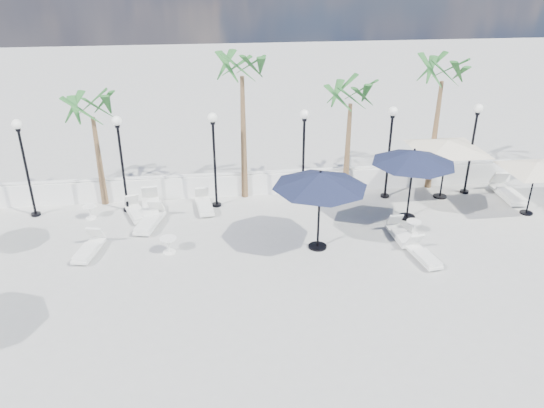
{
  "coord_description": "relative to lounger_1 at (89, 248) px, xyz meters",
  "views": [
    {
      "loc": [
        -0.19,
        -12.93,
        9.16
      ],
      "look_at": [
        1.84,
        3.22,
        1.5
      ],
      "focal_mm": 35.0,
      "sensor_mm": 36.0,
      "label": 1
    }
  ],
  "objects": [
    {
      "name": "ground",
      "position": [
        4.39,
        -3.21,
        -0.22
      ],
      "size": [
        100.0,
        100.0,
        0.0
      ],
      "primitive_type": "plane",
      "color": "#ADADA8",
      "rests_on": "ground"
    },
    {
      "name": "balustrade",
      "position": [
        4.39,
        4.29,
        0.25
      ],
      "size": [
        26.0,
        0.3,
        1.01
      ],
      "color": "white",
      "rests_on": "ground"
    },
    {
      "name": "lamppost_1",
      "position": [
        -2.61,
        3.29,
        2.28
      ],
      "size": [
        0.36,
        0.36,
        3.84
      ],
      "color": "black",
      "rests_on": "ground"
    },
    {
      "name": "lamppost_2",
      "position": [
        0.89,
        3.29,
        2.28
      ],
      "size": [
        0.36,
        0.36,
        3.84
      ],
      "color": "black",
      "rests_on": "ground"
    },
    {
      "name": "lamppost_3",
      "position": [
        4.39,
        3.29,
        2.28
      ],
      "size": [
        0.36,
        0.36,
        3.84
      ],
      "color": "black",
      "rests_on": "ground"
    },
    {
      "name": "lamppost_4",
      "position": [
        7.89,
        3.29,
        2.28
      ],
      "size": [
        0.36,
        0.36,
        3.84
      ],
      "color": "black",
      "rests_on": "ground"
    },
    {
      "name": "lamppost_5",
      "position": [
        11.39,
        3.29,
        2.28
      ],
      "size": [
        0.36,
        0.36,
        3.84
      ],
      "color": "black",
      "rests_on": "ground"
    },
    {
      "name": "lamppost_6",
      "position": [
        14.89,
        3.29,
        2.28
      ],
      "size": [
        0.36,
        0.36,
        3.84
      ],
      "color": "black",
      "rests_on": "ground"
    },
    {
      "name": "palm_1",
      "position": [
        -0.11,
        4.09,
        3.54
      ],
      "size": [
        2.6,
        2.6,
        4.7
      ],
      "color": "brown",
      "rests_on": "ground"
    },
    {
      "name": "palm_2",
      "position": [
        5.59,
        4.09,
        4.9
      ],
      "size": [
        2.6,
        2.6,
        6.1
      ],
      "color": "brown",
      "rests_on": "ground"
    },
    {
      "name": "palm_3",
      "position": [
        9.89,
        4.09,
        3.73
      ],
      "size": [
        2.6,
        2.6,
        4.9
      ],
      "color": "brown",
      "rests_on": "ground"
    },
    {
      "name": "palm_4",
      "position": [
        13.59,
        4.09,
        4.51
      ],
      "size": [
        2.6,
        2.6,
        5.7
      ],
      "color": "brown",
      "rests_on": "ground"
    },
    {
      "name": "lounger_1",
      "position": [
        0.0,
        0.0,
        0.0
      ],
      "size": [
        0.92,
        1.79,
        0.64
      ],
      "rotation": [
        0.0,
        0.0,
        -0.22
      ],
      "color": "silver",
      "rests_on": "ground"
    },
    {
      "name": "lounger_2",
      "position": [
        1.8,
        3.01,
        0.04
      ],
      "size": [
        0.83,
        2.07,
        0.76
      ],
      "rotation": [
        0.0,
        0.0,
        0.09
      ],
      "color": "silver",
      "rests_on": "ground"
    },
    {
      "name": "lounger_3",
      "position": [
        1.28,
        2.69,
        -0.0
      ],
      "size": [
        1.08,
        1.78,
        0.63
      ],
      "rotation": [
        0.0,
        0.0,
        0.34
      ],
      "color": "silver",
      "rests_on": "ground"
    },
    {
      "name": "lounger_4",
      "position": [
        1.87,
        1.8,
        0.02
      ],
      "size": [
        1.09,
        1.98,
        0.71
      ],
      "rotation": [
        0.0,
        0.0,
        -0.27
      ],
      "color": "silver",
      "rests_on": "ground"
    },
    {
      "name": "lounger_5",
      "position": [
        3.89,
        3.01,
        0.0
      ],
      "size": [
        0.77,
        1.79,
        0.65
      ],
      "rotation": [
        0.0,
        0.0,
        0.12
      ],
      "color": "silver",
      "rests_on": "ground"
    },
    {
      "name": "lounger_6",
      "position": [
        11.05,
        -1.78,
        -0.01
      ],
      "size": [
        0.76,
        1.69,
        0.61
      ],
      "rotation": [
        0.0,
        0.0,
        0.15
      ],
      "color": "silver",
      "rests_on": "ground"
    },
    {
      "name": "lounger_7",
      "position": [
        10.79,
        -0.29,
        -0.01
      ],
      "size": [
        0.61,
        1.69,
        0.63
      ],
      "rotation": [
        0.0,
        0.0,
        0.04
      ],
      "color": "silver",
      "rests_on": "ground"
    },
    {
      "name": "lounger_8",
      "position": [
        16.39,
        2.55,
        0.05
      ],
      "size": [
        0.8,
        2.16,
        0.8
      ],
      "rotation": [
        0.0,
        0.0,
        -0.05
      ],
      "color": "silver",
      "rests_on": "ground"
    },
    {
      "name": "side_table_0",
      "position": [
        -0.44,
        2.76,
        0.09
      ],
      "size": [
        0.53,
        0.53,
        0.51
      ],
      "color": "silver",
      "rests_on": "ground"
    },
    {
      "name": "side_table_1",
      "position": [
        2.67,
        -0.24,
        0.12
      ],
      "size": [
        0.58,
        0.58,
        0.56
      ],
      "color": "silver",
      "rests_on": "ground"
    },
    {
      "name": "side_table_2",
      "position": [
        11.37,
        0.03,
        0.09
      ],
      "size": [
        0.52,
        0.52,
        0.51
      ],
      "color": "silver",
      "rests_on": "ground"
    },
    {
      "name": "parasol_navy_mid",
      "position": [
        11.62,
        1.31,
        2.25
      ],
      "size": [
        3.14,
        3.14,
        2.81
      ],
      "color": "black",
      "rests_on": "ground"
    },
    {
      "name": "parasol_navy_right",
      "position": [
        7.74,
        -0.52,
        2.3
      ],
      "size": [
        3.19,
        3.19,
        2.86
      ],
      "color": "black",
      "rests_on": "ground"
    },
    {
      "name": "parasol_cream_sq_a",
      "position": [
        13.67,
        2.99,
        2.26
      ],
      "size": [
        5.45,
        5.45,
        2.68
      ],
      "color": "black",
      "rests_on": "ground"
    },
    {
      "name": "parasol_cream_sq_b",
      "position": [
        16.39,
        1.07,
        1.92
      ],
      "size": [
        4.6,
        4.6,
        2.31
      ],
      "color": "black",
      "rests_on": "ground"
    }
  ]
}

